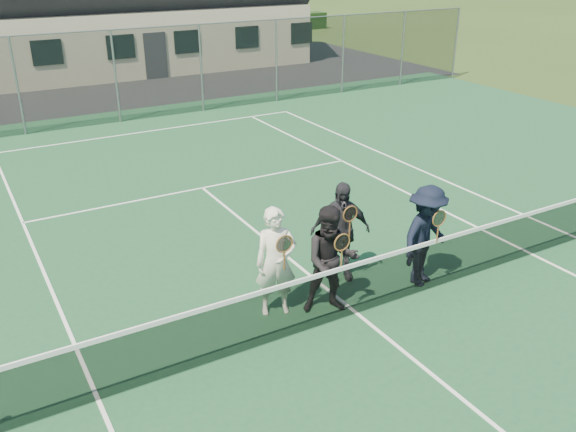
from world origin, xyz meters
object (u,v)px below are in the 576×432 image
Objects in this scene: tennis_net at (358,286)px; player_c at (340,231)px; player_a at (276,262)px; player_d at (426,236)px; player_b at (331,260)px.

tennis_net is 1.27m from player_c.
player_a is 1.00× the size of player_c.
player_c is 1.45m from player_d.
player_c is at bearing 142.77° from player_d.
player_b is at bearing -26.47° from player_a.
tennis_net is 1.64m from player_d.
player_d reaches higher than tennis_net.
player_d is (1.57, 0.26, 0.38)m from tennis_net.
tennis_net is at bearing -110.21° from player_c.
tennis_net is 6.49× the size of player_b.
tennis_net is 6.49× the size of player_d.
player_c is at bearing 69.79° from tennis_net.
player_b is 1.09m from player_c.
player_d is at bearing -1.95° from player_b.
tennis_net is 6.49× the size of player_a.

